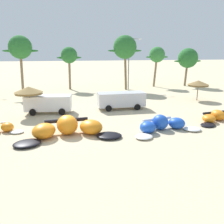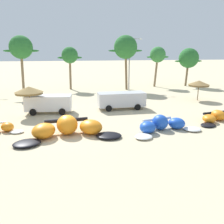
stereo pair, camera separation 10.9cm
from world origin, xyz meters
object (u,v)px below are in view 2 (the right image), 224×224
(beach_umbrella_middle, at_px, (199,83))
(parked_van, at_px, (120,99))
(kite_center, at_px, (162,125))
(palm_center_left, at_px, (70,56))
(palm_center_right, at_px, (126,48))
(kite_right_of_center, at_px, (220,117))
(palm_left_of_gap, at_px, (21,48))
(lamppost_west_center, at_px, (131,61))
(kite_left_of_center, at_px, (68,128))
(palm_right_of_gap, at_px, (158,55))
(palm_right, at_px, (189,58))
(beach_umbrella_near_van, at_px, (29,90))
(parked_car_second, at_px, (48,103))

(beach_umbrella_middle, relative_size, parked_van, 0.52)
(kite_center, bearing_deg, palm_center_left, 106.24)
(parked_van, bearing_deg, palm_center_right, 73.92)
(kite_right_of_center, bearing_deg, kite_center, -166.06)
(palm_left_of_gap, bearing_deg, palm_center_left, 27.12)
(kite_right_of_center, height_order, lamppost_west_center, lamppost_west_center)
(kite_left_of_center, distance_m, palm_center_left, 23.35)
(kite_left_of_center, relative_size, lamppost_west_center, 0.99)
(palm_left_of_gap, relative_size, palm_center_left, 1.22)
(palm_right_of_gap, bearing_deg, palm_center_left, -179.02)
(kite_right_of_center, height_order, palm_center_left, palm_center_left)
(palm_left_of_gap, xyz_separation_m, palm_right, (27.69, 3.45, -1.74))
(kite_left_of_center, distance_m, palm_left_of_gap, 21.12)
(beach_umbrella_middle, xyz_separation_m, lamppost_west_center, (-6.23, 10.62, 2.47))
(kite_center, distance_m, palm_center_left, 24.51)
(kite_left_of_center, relative_size, parked_van, 1.58)
(kite_center, distance_m, palm_right, 27.36)
(kite_right_of_center, distance_m, beach_umbrella_near_van, 18.40)
(kite_right_of_center, distance_m, palm_center_left, 25.63)
(palm_right_of_gap, distance_m, lamppost_west_center, 5.90)
(kite_right_of_center, xyz_separation_m, beach_umbrella_near_van, (-17.46, 5.38, 2.17))
(palm_left_of_gap, height_order, lamppost_west_center, palm_left_of_gap)
(kite_right_of_center, distance_m, parked_car_second, 16.93)
(kite_left_of_center, relative_size, kite_right_of_center, 1.38)
(kite_center, bearing_deg, parked_van, 102.04)
(palm_left_of_gap, bearing_deg, palm_right, 7.11)
(palm_left_of_gap, bearing_deg, palm_center_right, 5.08)
(palm_center_right, bearing_deg, palm_right, 9.70)
(parked_van, bearing_deg, lamppost_west_center, 70.60)
(palm_right_of_gap, bearing_deg, kite_left_of_center, -124.70)
(beach_umbrella_middle, xyz_separation_m, palm_right_of_gap, (-0.77, 12.72, 3.24))
(parked_car_second, relative_size, palm_right, 0.72)
(beach_umbrella_near_van, relative_size, parked_van, 0.57)
(kite_center, xyz_separation_m, palm_right, (14.14, 23.00, 4.43))
(lamppost_west_center, bearing_deg, palm_right, 9.14)
(kite_left_of_center, distance_m, parked_car_second, 7.68)
(beach_umbrella_middle, xyz_separation_m, parked_car_second, (-18.67, -2.94, -1.14))
(kite_center, relative_size, palm_right, 0.92)
(beach_umbrella_near_van, distance_m, palm_center_left, 16.94)
(palm_right, bearing_deg, parked_van, -136.49)
(parked_van, relative_size, palm_center_right, 0.60)
(beach_umbrella_near_van, height_order, beach_umbrella_middle, beach_umbrella_near_van)
(beach_umbrella_near_van, distance_m, palm_center_right, 19.67)
(palm_left_of_gap, bearing_deg, kite_right_of_center, -42.14)
(palm_right, bearing_deg, kite_center, -121.58)
(parked_van, relative_size, palm_right, 0.77)
(palm_center_right, height_order, palm_right_of_gap, palm_center_right)
(lamppost_west_center, bearing_deg, palm_center_left, 169.19)
(beach_umbrella_middle, bearing_deg, palm_left_of_gap, 158.50)
(beach_umbrella_middle, height_order, palm_center_right, palm_center_right)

